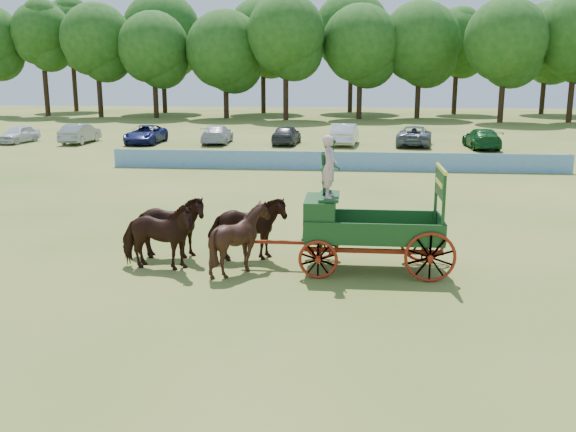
# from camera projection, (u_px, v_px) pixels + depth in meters

# --- Properties ---
(ground) EXTENTS (160.00, 160.00, 0.00)m
(ground) POSITION_uv_depth(u_px,v_px,m) (355.00, 264.00, 18.94)
(ground) COLOR olive
(ground) RESTS_ON ground
(horse_lead_left) EXTENTS (2.38, 1.21, 1.95)m
(horse_lead_left) POSITION_uv_depth(u_px,v_px,m) (157.00, 237.00, 18.18)
(horse_lead_left) COLOR #32160E
(horse_lead_left) RESTS_ON ground
(horse_lead_right) EXTENTS (2.41, 1.30, 1.95)m
(horse_lead_right) POSITION_uv_depth(u_px,v_px,m) (168.00, 227.00, 19.24)
(horse_lead_right) COLOR #32160E
(horse_lead_right) RESTS_ON ground
(horse_wheel_left) EXTENTS (2.02, 1.86, 1.95)m
(horse_wheel_left) POSITION_uv_depth(u_px,v_px,m) (241.00, 239.00, 17.95)
(horse_wheel_left) COLOR #32160E
(horse_wheel_left) RESTS_ON ground
(horse_wheel_right) EXTENTS (2.49, 1.58, 1.95)m
(horse_wheel_right) POSITION_uv_depth(u_px,v_px,m) (247.00, 229.00, 19.02)
(horse_wheel_right) COLOR #32160E
(horse_wheel_right) RESTS_ON ground
(farm_dray) EXTENTS (6.00, 2.00, 3.87)m
(farm_dray) POSITION_uv_depth(u_px,v_px,m) (347.00, 212.00, 18.06)
(farm_dray) COLOR #9B1F0F
(farm_dray) RESTS_ON ground
(sponsor_banner) EXTENTS (26.00, 0.08, 1.05)m
(sponsor_banner) POSITION_uv_depth(u_px,v_px,m) (336.00, 161.00, 36.38)
(sponsor_banner) COLOR #206DAE
(sponsor_banner) RESTS_ON ground
(parked_cars) EXTENTS (37.38, 6.66, 1.62)m
(parked_cars) POSITION_uv_depth(u_px,v_px,m) (267.00, 135.00, 48.65)
(parked_cars) COLOR silver
(parked_cars) RESTS_ON ground
(treeline) EXTENTS (90.29, 24.70, 15.53)m
(treeline) POSITION_uv_depth(u_px,v_px,m) (327.00, 37.00, 75.83)
(treeline) COLOR #382314
(treeline) RESTS_ON ground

